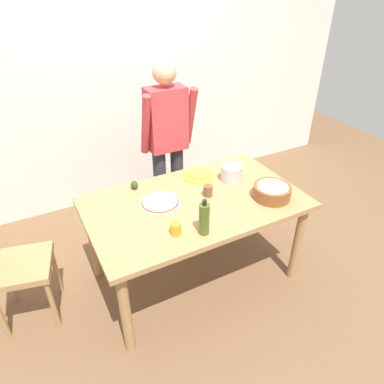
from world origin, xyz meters
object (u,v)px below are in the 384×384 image
Objects in this scene: popcorn_bowl at (272,191)px; avocado at (134,185)px; pizza_raw_on_board at (160,203)px; olive_oil_bottle at (204,219)px; person_cook at (167,139)px; steel_pot at (231,173)px; cup_small_brown at (208,191)px; dining_table at (195,211)px; plate_with_slice at (199,176)px; chair_wooden_left at (7,261)px; cup_orange at (176,229)px.

popcorn_bowl is 4.00× the size of avocado.
pizza_raw_on_board is 0.47m from olive_oil_bottle.
person_cook is 6.33× the size of olive_oil_bottle.
popcorn_bowl is at bearing -34.92° from avocado.
olive_oil_bottle is 1.48× the size of steel_pot.
person_cook is 0.78m from pizza_raw_on_board.
popcorn_bowl reaches higher than cup_small_brown.
plate_with_slice reaches higher than dining_table.
pizza_raw_on_board is at bearing -175.99° from steel_pot.
person_cook is 1.07m from popcorn_bowl.
cup_small_brown is (-0.41, 0.25, -0.02)m from popcorn_bowl.
avocado is (-0.75, 0.24, -0.03)m from steel_pot.
chair_wooden_left is at bearing 165.59° from popcorn_bowl.
avocado reaches higher than pizza_raw_on_board.
pizza_raw_on_board is 1.11× the size of popcorn_bowl.
plate_with_slice is 1.02× the size of olive_oil_bottle.
chair_wooden_left is 1.11m from pizza_raw_on_board.
cup_small_brown reaches higher than dining_table.
cup_small_brown is (0.42, 0.30, 0.00)m from cup_orange.
olive_oil_bottle is at bearing -24.54° from cup_orange.
cup_small_brown is at bearing 148.57° from popcorn_bowl.
popcorn_bowl reaches higher than pizza_raw_on_board.
plate_with_slice is 3.06× the size of cup_orange.
pizza_raw_on_board is 0.37m from cup_small_brown.
chair_wooden_left is 3.71× the size of olive_oil_bottle.
popcorn_bowl is at bearing -31.43° from cup_small_brown.
person_cook is 9.34× the size of steel_pot.
avocado reaches higher than dining_table.
cup_orange is (-0.30, -0.28, 0.13)m from dining_table.
person_cook is at bearing 112.14° from popcorn_bowl.
olive_oil_bottle reaches higher than cup_orange.
olive_oil_bottle is 3.66× the size of avocado.
plate_with_slice is (0.20, 0.30, 0.10)m from dining_table.
avocado reaches higher than plate_with_slice.
plate_with_slice is (1.52, 0.06, 0.23)m from chair_wooden_left.
dining_table is 18.82× the size of cup_small_brown.
person_cook is at bearing 77.01° from olive_oil_bottle.
plate_with_slice is 0.74m from olive_oil_bottle.
pizza_raw_on_board is at bearing 104.54° from olive_oil_bottle.
olive_oil_bottle is at bearing -26.77° from chair_wooden_left.
pizza_raw_on_board is (1.07, -0.16, 0.23)m from chair_wooden_left.
steel_pot is at bearing -3.67° from chair_wooden_left.
avocado is (-0.21, 0.73, -0.08)m from olive_oil_bottle.
olive_oil_bottle is (0.12, -0.44, 0.10)m from pizza_raw_on_board.
cup_small_brown is (-0.29, -0.11, -0.02)m from steel_pot.
plate_with_slice is 3.71× the size of avocado.
cup_small_brown reaches higher than plate_with_slice.
avocado is at bearing 7.54° from chair_wooden_left.
person_cook reaches higher than steel_pot.
olive_oil_bottle is at bearing -110.01° from dining_table.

